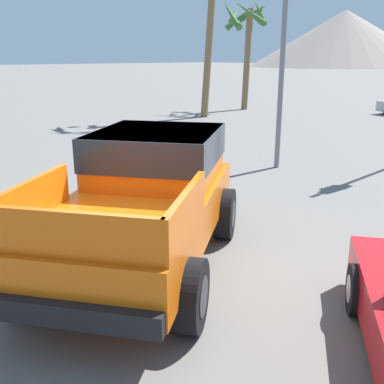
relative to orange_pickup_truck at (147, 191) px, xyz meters
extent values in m
plane|color=slate|center=(-0.15, 0.16, -1.07)|extent=(320.00, 320.00, 0.00)
cube|color=orange|center=(0.18, -0.27, -0.27)|extent=(4.15, 4.80, 0.63)
cube|color=orange|center=(-0.32, 0.47, 0.43)|extent=(2.60, 2.64, 0.77)
cube|color=#1E2833|center=(-0.32, 0.47, 0.57)|extent=(2.66, 2.70, 0.49)
cube|color=orange|center=(0.12, -1.83, 0.29)|extent=(1.08, 1.52, 0.48)
cube|color=orange|center=(1.67, -0.76, 0.29)|extent=(1.08, 1.52, 0.48)
cube|color=orange|center=(1.38, -2.00, 0.29)|extent=(1.60, 1.13, 0.48)
cube|color=black|center=(-1.11, 1.62, -0.46)|extent=(1.67, 1.22, 0.24)
cube|color=black|center=(1.48, -2.15, -0.46)|extent=(1.67, 1.22, 0.24)
cylinder|color=black|center=(-1.44, 0.30, -0.64)|extent=(0.73, 0.88, 0.86)
cylinder|color=#232326|center=(-1.44, 0.30, -0.64)|extent=(0.53, 0.57, 0.47)
cylinder|color=black|center=(0.23, 1.45, -0.64)|extent=(0.73, 0.88, 0.86)
cylinder|color=#232326|center=(0.23, 1.45, -0.64)|extent=(0.53, 0.57, 0.47)
cylinder|color=black|center=(0.14, -1.98, -0.64)|extent=(0.73, 0.88, 0.86)
cylinder|color=#232326|center=(0.14, -1.98, -0.64)|extent=(0.53, 0.57, 0.47)
cylinder|color=black|center=(1.80, -0.83, -0.64)|extent=(0.73, 0.88, 0.86)
cylinder|color=#232326|center=(1.80, -0.83, -0.64)|extent=(0.53, 0.57, 0.47)
cylinder|color=black|center=(2.94, 0.86, -0.76)|extent=(0.53, 0.63, 0.61)
cylinder|color=#9E9EA3|center=(2.94, 0.86, -0.76)|extent=(0.38, 0.41, 0.34)
cylinder|color=slate|center=(-2.19, 6.25, 3.04)|extent=(0.14, 0.14, 8.21)
cylinder|color=brown|center=(-12.05, 16.68, 1.68)|extent=(0.36, 0.60, 5.50)
cone|color=#386B2D|center=(-11.29, 16.70, 4.13)|extent=(0.61, 1.43, 1.30)
cone|color=#386B2D|center=(-11.57, 17.09, 4.28)|extent=(1.34, 1.24, 0.86)
cone|color=#386B2D|center=(-12.31, 17.37, 4.24)|extent=(1.74, 0.87, 1.01)
cone|color=#386B2D|center=(-12.97, 17.11, 4.07)|extent=(1.30, 1.84, 1.57)
cone|color=#386B2D|center=(-12.71, 16.27, 4.18)|extent=(0.87, 1.39, 1.18)
cone|color=#386B2D|center=(-12.30, 15.53, 4.03)|extent=(1.84, 0.78, 1.67)
cone|color=#386B2D|center=(-11.38, 15.90, 4.14)|extent=(1.47, 1.50, 1.36)
cylinder|color=brown|center=(-11.27, 12.83, 3.14)|extent=(0.36, 1.08, 8.42)
cone|color=gray|center=(-62.69, 119.96, 6.65)|extent=(53.13, 53.13, 15.43)
camera|label=1|loc=(5.04, -3.88, 1.91)|focal=42.00mm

